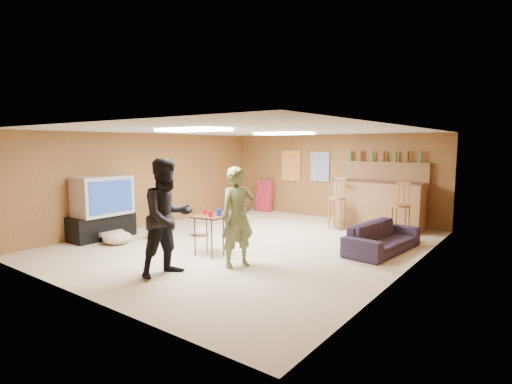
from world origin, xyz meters
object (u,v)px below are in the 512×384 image
Objects in this scene: person_olive at (238,217)px; person_black at (168,217)px; sofa at (383,237)px; tray_table at (209,236)px; bar_counter at (378,205)px; tv_body at (103,196)px.

person_black reaches higher than person_olive.
tray_table reaches higher than sofa.
bar_counter is 2.84× the size of tray_table.
person_olive is at bearing -99.80° from bar_counter.
bar_counter is 1.15× the size of person_black.
bar_counter is (4.15, 4.45, -0.35)m from tv_body.
person_black reaches higher than tray_table.
person_black is 3.88m from sofa.
sofa is at bearing 41.29° from tray_table.
tv_body reaches higher than sofa.
bar_counter is at bearing -6.24° from person_black.
tray_table is (2.61, 0.38, -0.55)m from tv_body.
bar_counter is 5.37m from person_black.
tray_table is at bearing 99.00° from person_olive.
bar_counter is 4.35m from tray_table.
person_black is (2.85, -0.75, -0.03)m from tv_body.
tv_body is 2.69m from tray_table.
bar_counter is at bearing 12.46° from person_olive.
tray_table is at bearing -110.78° from bar_counter.
tv_body is 1.56× the size of tray_table.
sofa is 2.53× the size of tray_table.
tray_table is at bearing 137.55° from sofa.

